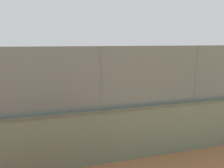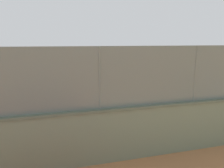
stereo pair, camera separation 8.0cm
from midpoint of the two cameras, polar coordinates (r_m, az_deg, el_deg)
The scene contains 6 objects.
ground_plane at distance 16.55m, azimuth -5.57°, elevation -1.41°, with size 260.00×260.00×0.00m, color #A36B42.
perimeter_wall at distance 7.88m, azimuth 20.46°, elevation -10.05°, with size 32.06×1.32×1.69m.
fence_panel_on_wall at distance 7.45m, azimuth 21.37°, elevation 2.52°, with size 31.48×0.99×1.80m.
player_at_service_line at distance 19.55m, azimuth 7.52°, elevation 3.19°, with size 0.70×1.23×1.54m.
player_foreground_swinging at distance 15.40m, azimuth -23.52°, elevation 0.06°, with size 0.69×1.20×1.50m.
sports_ball at distance 17.95m, azimuth 5.39°, elevation 4.49°, with size 0.15×0.15×0.15m, color #3399D8.
Camera 2 is at (3.17, 15.84, 3.62)m, focal length 34.59 mm.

